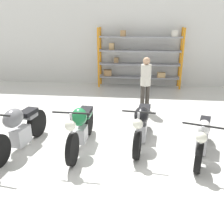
# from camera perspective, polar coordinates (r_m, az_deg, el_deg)

# --- Properties ---
(ground_plane) EXTENTS (30.00, 30.00, 0.00)m
(ground_plane) POSITION_cam_1_polar(r_m,az_deg,el_deg) (5.77, -0.45, -7.91)
(ground_plane) COLOR silver
(back_wall) EXTENTS (30.00, 0.08, 3.60)m
(back_wall) POSITION_cam_1_polar(r_m,az_deg,el_deg) (11.08, 3.38, 15.47)
(back_wall) COLOR silver
(back_wall) RESTS_ON ground_plane
(shelving_rack) EXTENTS (3.49, 0.63, 2.45)m
(shelving_rack) POSITION_cam_1_polar(r_m,az_deg,el_deg) (10.76, 5.96, 12.23)
(shelving_rack) COLOR orange
(shelving_rack) RESTS_ON ground_plane
(motorcycle_grey) EXTENTS (0.74, 2.13, 1.11)m
(motorcycle_grey) POSITION_cam_1_polar(r_m,az_deg,el_deg) (5.81, -20.68, -3.65)
(motorcycle_grey) COLOR black
(motorcycle_grey) RESTS_ON ground_plane
(motorcycle_green) EXTENTS (0.74, 2.10, 1.10)m
(motorcycle_green) POSITION_cam_1_polar(r_m,az_deg,el_deg) (5.55, -7.12, -3.27)
(motorcycle_green) COLOR black
(motorcycle_green) RESTS_ON ground_plane
(motorcycle_black) EXTENTS (0.67, 2.12, 1.03)m
(motorcycle_black) POSITION_cam_1_polar(r_m,az_deg,el_deg) (5.83, 6.78, -2.62)
(motorcycle_black) COLOR black
(motorcycle_black) RESTS_ON ground_plane
(motorcycle_white) EXTENTS (0.88, 1.91, 0.94)m
(motorcycle_white) POSITION_cam_1_polar(r_m,az_deg,el_deg) (5.60, 19.97, -5.42)
(motorcycle_white) COLOR black
(motorcycle_white) RESTS_ON ground_plane
(person_browsing) EXTENTS (0.44, 0.44, 1.68)m
(person_browsing) POSITION_cam_1_polar(r_m,az_deg,el_deg) (7.83, 7.70, 7.30)
(person_browsing) COLOR #38332D
(person_browsing) RESTS_ON ground_plane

